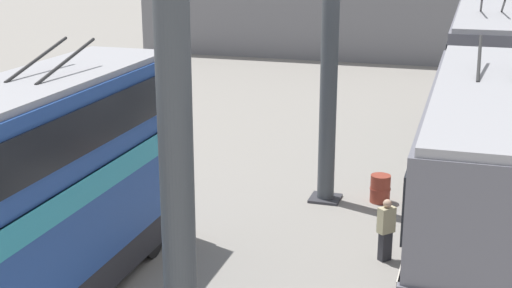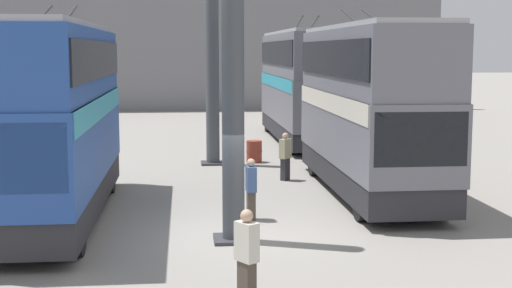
% 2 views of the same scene
% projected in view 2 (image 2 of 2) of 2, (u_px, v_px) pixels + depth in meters
% --- Properties ---
extents(ground_plane, '(240.00, 240.00, 0.00)m').
position_uv_depth(ground_plane, '(233.00, 238.00, 16.82)').
color(ground_plane, gray).
extents(depot_back_wall, '(0.50, 36.00, 9.07)m').
position_uv_depth(depot_back_wall, '(198.00, 48.00, 51.59)').
color(depot_back_wall, slate).
rests_on(depot_back_wall, ground_plane).
extents(support_column_near, '(0.92, 0.92, 7.19)m').
position_uv_depth(support_column_near, '(233.00, 91.00, 16.11)').
color(support_column_near, '#42474C').
rests_on(support_column_near, ground_plane).
extents(support_column_far, '(0.92, 0.92, 7.19)m').
position_uv_depth(support_column_far, '(212.00, 75.00, 27.26)').
color(support_column_far, '#42474C').
rests_on(support_column_far, ground_plane).
extents(bus_left_near, '(9.76, 2.54, 5.77)m').
position_uv_depth(bus_left_near, '(369.00, 99.00, 21.62)').
color(bus_left_near, black).
rests_on(bus_left_near, ground_plane).
extents(bus_left_far, '(11.40, 2.54, 5.91)m').
position_uv_depth(bus_left_far, '(301.00, 80.00, 34.16)').
color(bus_left_far, black).
rests_on(bus_left_far, ground_plane).
extents(bus_right_far, '(9.93, 2.54, 5.69)m').
position_uv_depth(bus_right_far, '(52.00, 109.00, 18.35)').
color(bus_right_far, black).
rests_on(bus_right_far, ground_plane).
extents(person_by_left_row, '(0.47, 0.46, 1.63)m').
position_uv_depth(person_by_left_row, '(285.00, 155.00, 24.13)').
color(person_by_left_row, '#2D2D33').
rests_on(person_by_left_row, ground_plane).
extents(person_aisle_foreground, '(0.48, 0.43, 1.70)m').
position_uv_depth(person_aisle_foreground, '(247.00, 255.00, 12.26)').
color(person_aisle_foreground, '#473D33').
rests_on(person_aisle_foreground, ground_plane).
extents(person_aisle_midway, '(0.43, 0.27, 1.62)m').
position_uv_depth(person_aisle_midway, '(251.00, 188.00, 18.50)').
color(person_aisle_midway, '#473D33').
rests_on(person_aisle_midway, ground_plane).
extents(oil_drum, '(0.64, 0.64, 0.86)m').
position_uv_depth(oil_drum, '(254.00, 151.00, 28.12)').
color(oil_drum, '#933828').
rests_on(oil_drum, ground_plane).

